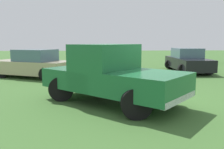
% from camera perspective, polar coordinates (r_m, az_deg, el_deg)
% --- Properties ---
extents(ground_plane, '(80.00, 80.00, 0.00)m').
position_cam_1_polar(ground_plane, '(7.96, 6.41, -5.80)').
color(ground_plane, '#3D662D').
extents(pickup_truck, '(4.60, 4.42, 1.82)m').
position_cam_1_polar(pickup_truck, '(7.21, -0.71, 0.40)').
color(pickup_truck, black).
rests_on(pickup_truck, ground_plane).
extents(sedan_near, '(4.58, 3.36, 1.48)m').
position_cam_1_polar(sedan_near, '(13.09, -18.59, 2.34)').
color(sedan_near, black).
rests_on(sedan_near, ground_plane).
extents(sedan_far, '(2.20, 4.40, 1.47)m').
position_cam_1_polar(sedan_far, '(15.51, 17.91, 3.18)').
color(sedan_far, black).
rests_on(sedan_far, ground_plane).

